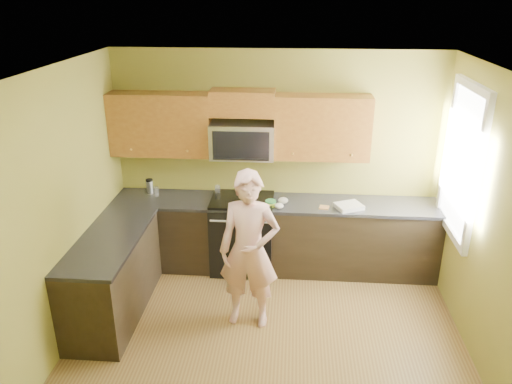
# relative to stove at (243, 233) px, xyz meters

# --- Properties ---
(floor) EXTENTS (4.00, 4.00, 0.00)m
(floor) POSITION_rel_stove_xyz_m (0.40, -1.68, -0.47)
(floor) COLOR brown
(floor) RESTS_ON ground
(ceiling) EXTENTS (4.00, 4.00, 0.00)m
(ceiling) POSITION_rel_stove_xyz_m (0.40, -1.68, 2.23)
(ceiling) COLOR white
(ceiling) RESTS_ON ground
(wall_back) EXTENTS (4.00, 0.00, 4.00)m
(wall_back) POSITION_rel_stove_xyz_m (0.40, 0.32, 0.88)
(wall_back) COLOR olive
(wall_back) RESTS_ON ground
(wall_left) EXTENTS (0.00, 4.00, 4.00)m
(wall_left) POSITION_rel_stove_xyz_m (-1.60, -1.68, 0.88)
(wall_left) COLOR olive
(wall_left) RESTS_ON ground
(wall_right) EXTENTS (0.00, 4.00, 4.00)m
(wall_right) POSITION_rel_stove_xyz_m (2.40, -1.68, 0.88)
(wall_right) COLOR olive
(wall_right) RESTS_ON ground
(cabinet_back_run) EXTENTS (4.00, 0.60, 0.88)m
(cabinet_back_run) POSITION_rel_stove_xyz_m (0.40, 0.02, -0.03)
(cabinet_back_run) COLOR black
(cabinet_back_run) RESTS_ON floor
(cabinet_left_run) EXTENTS (0.60, 1.60, 0.88)m
(cabinet_left_run) POSITION_rel_stove_xyz_m (-1.30, -1.08, -0.03)
(cabinet_left_run) COLOR black
(cabinet_left_run) RESTS_ON floor
(countertop_back) EXTENTS (4.00, 0.62, 0.04)m
(countertop_back) POSITION_rel_stove_xyz_m (0.40, 0.01, 0.43)
(countertop_back) COLOR black
(countertop_back) RESTS_ON cabinet_back_run
(countertop_left) EXTENTS (0.62, 1.60, 0.04)m
(countertop_left) POSITION_rel_stove_xyz_m (-1.29, -1.08, 0.43)
(countertop_left) COLOR black
(countertop_left) RESTS_ON cabinet_left_run
(stove) EXTENTS (0.76, 0.65, 0.95)m
(stove) POSITION_rel_stove_xyz_m (0.00, 0.00, 0.00)
(stove) COLOR black
(stove) RESTS_ON floor
(microwave) EXTENTS (0.76, 0.40, 0.42)m
(microwave) POSITION_rel_stove_xyz_m (0.00, 0.12, 0.97)
(microwave) COLOR silver
(microwave) RESTS_ON wall_back
(upper_cab_left) EXTENTS (1.22, 0.33, 0.75)m
(upper_cab_left) POSITION_rel_stove_xyz_m (-0.99, 0.16, 0.97)
(upper_cab_left) COLOR brown
(upper_cab_left) RESTS_ON wall_back
(upper_cab_right) EXTENTS (1.12, 0.33, 0.75)m
(upper_cab_right) POSITION_rel_stove_xyz_m (0.94, 0.16, 0.97)
(upper_cab_right) COLOR brown
(upper_cab_right) RESTS_ON wall_back
(upper_cab_over_mw) EXTENTS (0.76, 0.33, 0.30)m
(upper_cab_over_mw) POSITION_rel_stove_xyz_m (0.00, 0.16, 1.62)
(upper_cab_over_mw) COLOR brown
(upper_cab_over_mw) RESTS_ON wall_back
(window) EXTENTS (0.06, 1.06, 1.66)m
(window) POSITION_rel_stove_xyz_m (2.38, -0.48, 1.17)
(window) COLOR white
(window) RESTS_ON wall_right
(woman) EXTENTS (0.65, 0.45, 1.71)m
(woman) POSITION_rel_stove_xyz_m (0.19, -1.12, 0.38)
(woman) COLOR #EE8177
(woman) RESTS_ON floor
(frying_pan) EXTENTS (0.28, 0.45, 0.06)m
(frying_pan) POSITION_rel_stove_xyz_m (0.07, -0.26, 0.47)
(frying_pan) COLOR black
(frying_pan) RESTS_ON stove
(butter_tub) EXTENTS (0.13, 0.13, 0.09)m
(butter_tub) POSITION_rel_stove_xyz_m (0.36, -0.12, 0.45)
(butter_tub) COLOR #F2FC42
(butter_tub) RESTS_ON countertop_back
(toast_slice) EXTENTS (0.13, 0.13, 0.01)m
(toast_slice) POSITION_rel_stove_xyz_m (0.99, -0.13, 0.45)
(toast_slice) COLOR #B27F47
(toast_slice) RESTS_ON countertop_back
(napkin_a) EXTENTS (0.14, 0.15, 0.06)m
(napkin_a) POSITION_rel_stove_xyz_m (0.46, -0.18, 0.48)
(napkin_a) COLOR silver
(napkin_a) RESTS_ON countertop_back
(napkin_b) EXTENTS (0.13, 0.14, 0.07)m
(napkin_b) POSITION_rel_stove_xyz_m (0.50, -0.02, 0.48)
(napkin_b) COLOR silver
(napkin_b) RESTS_ON countertop_back
(dish_towel) EXTENTS (0.37, 0.34, 0.05)m
(dish_towel) POSITION_rel_stove_xyz_m (1.28, -0.11, 0.47)
(dish_towel) COLOR white
(dish_towel) RESTS_ON countertop_back
(travel_mug) EXTENTS (0.11, 0.11, 0.19)m
(travel_mug) POSITION_rel_stove_xyz_m (-1.19, 0.16, 0.45)
(travel_mug) COLOR silver
(travel_mug) RESTS_ON countertop_back
(glass_a) EXTENTS (0.08, 0.08, 0.12)m
(glass_a) POSITION_rel_stove_xyz_m (-1.09, 0.08, 0.51)
(glass_a) COLOR silver
(glass_a) RESTS_ON countertop_back
(glass_c) EXTENTS (0.07, 0.07, 0.12)m
(glass_c) POSITION_rel_stove_xyz_m (-0.33, 0.19, 0.51)
(glass_c) COLOR silver
(glass_c) RESTS_ON countertop_back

